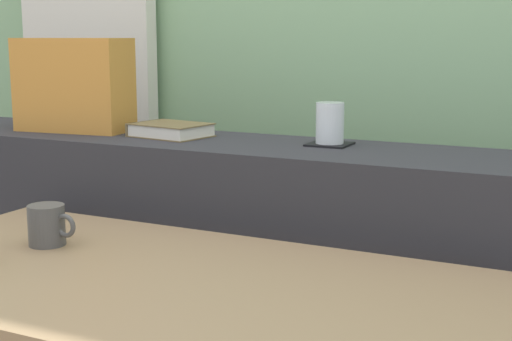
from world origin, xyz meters
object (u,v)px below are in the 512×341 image
Objects in this scene: closed_book at (170,130)px; ceramic_mug at (48,225)px; coaster_square at (330,144)px; breakfast_table at (162,337)px; juice_glass at (330,125)px; throw_pillow at (74,85)px.

ceramic_mug is at bearing -87.14° from closed_book.
coaster_square is 0.70m from ceramic_mug.
coaster_square is at bearing 81.64° from breakfast_table.
juice_glass reaches higher than closed_book.
coaster_square is 0.88× the size of ceramic_mug.
coaster_square is 0.44m from closed_book.
closed_book is (-0.35, 0.58, 0.30)m from breakfast_table.
juice_glass is 0.75m from throw_pillow.
coaster_square is 0.31× the size of throw_pillow.
throw_pillow is at bearing -175.97° from coaster_square.
coaster_square is 0.05m from juice_glass.
closed_book is at bearing 92.86° from ceramic_mug.
ceramic_mug is at bearing -56.11° from throw_pillow.
breakfast_table is 0.96m from throw_pillow.
juice_glass is at bearing 180.00° from coaster_square.
juice_glass reaches higher than ceramic_mug.
ceramic_mug is (-0.41, -0.55, -0.17)m from juice_glass.
ceramic_mug is at bearing -126.81° from coaster_square.
breakfast_table is 12.10× the size of juice_glass.
throw_pillow reaches higher than coaster_square.
breakfast_table is at bearing -98.36° from coaster_square.
throw_pillow is at bearing -177.41° from closed_book.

